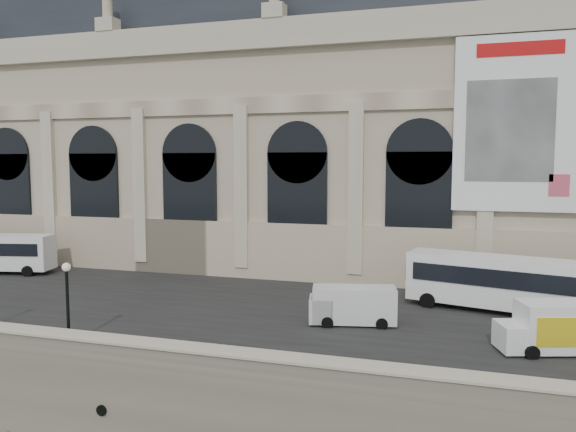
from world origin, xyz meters
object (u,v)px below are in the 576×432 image
(lamp_right, at_px, (68,304))
(van_c, at_px, (349,305))
(bus_right, at_px, (505,282))
(box_truck, at_px, (566,328))

(lamp_right, bearing_deg, van_c, 31.22)
(bus_right, height_order, lamp_right, lamp_right)
(box_truck, bearing_deg, lamp_right, -165.59)
(bus_right, xyz_separation_m, van_c, (-9.56, -5.58, -0.93))
(bus_right, xyz_separation_m, lamp_right, (-23.68, -14.14, 0.17))
(bus_right, distance_m, van_c, 11.11)
(bus_right, height_order, box_truck, bus_right)
(van_c, bearing_deg, box_truck, -8.57)
(bus_right, distance_m, box_truck, 7.86)
(box_truck, distance_m, lamp_right, 27.07)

